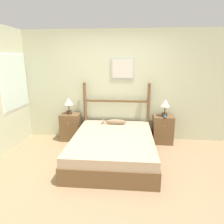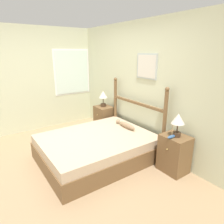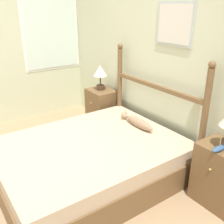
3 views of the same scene
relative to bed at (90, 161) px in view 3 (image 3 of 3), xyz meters
The scene contains 9 objects.
ground_plane 0.67m from the bed, 98.64° to the right, with size 16.00×16.00×0.00m, color #9E7F5B.
wall_back 1.53m from the bed, 94.83° to the left, with size 6.40×0.08×2.55m.
bed is the anchor object (origin of this frame).
headboard 1.10m from the bed, 90.00° to the left, with size 1.57×0.08×1.39m.
nightstand_left 1.39m from the bed, 141.61° to the left, with size 0.45×0.39×0.64m.
nightstand_right 1.39m from the bed, 38.39° to the left, with size 0.45×0.39×0.64m.
table_lamp_left 1.56m from the bed, 142.19° to the left, with size 0.21×0.21×0.39m.
model_boat 1.40m from the bed, 34.20° to the left, with size 0.06×0.19×0.22m.
fish_pillow 0.77m from the bed, 92.13° to the left, with size 0.55×0.11×0.12m.
Camera 3 is at (2.34, -0.64, 1.89)m, focal length 42.00 mm.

